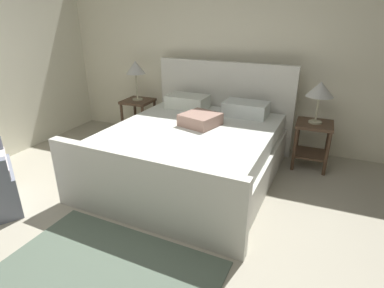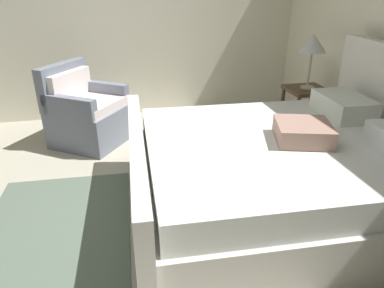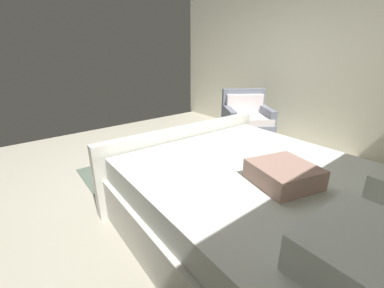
% 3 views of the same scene
% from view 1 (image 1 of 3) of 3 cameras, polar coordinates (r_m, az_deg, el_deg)
% --- Properties ---
extents(ground_plane, '(5.12, 5.33, 0.02)m').
position_cam_1_polar(ground_plane, '(2.90, -11.41, -17.78)').
color(ground_plane, '#ADA692').
extents(wall_back, '(5.24, 0.12, 2.59)m').
position_cam_1_polar(wall_back, '(4.74, 6.24, 15.78)').
color(wall_back, '#EEE8CD').
rests_on(wall_back, ground).
extents(bed, '(2.11, 2.38, 1.25)m').
position_cam_1_polar(bed, '(3.78, 0.33, -0.74)').
color(bed, silver).
rests_on(bed, ground).
extents(nightstand_right, '(0.44, 0.44, 0.60)m').
position_cam_1_polar(nightstand_right, '(4.25, 21.21, 1.12)').
color(nightstand_right, '#4B3525').
rests_on(nightstand_right, ground).
extents(table_lamp_right, '(0.33, 0.33, 0.52)m').
position_cam_1_polar(table_lamp_right, '(4.08, 22.42, 9.10)').
color(table_lamp_right, '#B7B293').
rests_on(table_lamp_right, nightstand_right).
extents(nightstand_left, '(0.44, 0.44, 0.60)m').
position_cam_1_polar(nightstand_left, '(5.09, -9.76, 5.81)').
color(nightstand_left, '#4B3525').
rests_on(nightstand_left, ground).
extents(table_lamp_left, '(0.30, 0.30, 0.60)m').
position_cam_1_polar(table_lamp_left, '(4.94, -10.30, 13.44)').
color(table_lamp_left, '#B7B293').
rests_on(table_lamp_left, nightstand_left).
extents(area_rug, '(1.75, 1.19, 0.01)m').
position_cam_1_polar(area_rug, '(2.66, -15.87, -22.30)').
color(area_rug, '#566556').
rests_on(area_rug, ground).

